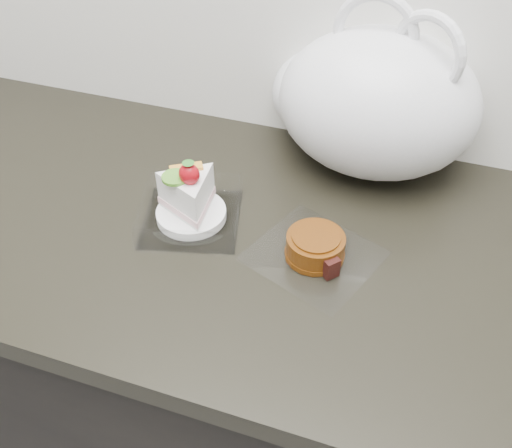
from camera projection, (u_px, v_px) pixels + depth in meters
counter at (254, 382)px, 1.24m from camera, size 2.04×0.64×0.90m
cake_tray at (190, 204)px, 0.94m from camera, size 0.19×0.19×0.12m
mooncake_wrap at (316, 249)px, 0.88m from camera, size 0.23×0.23×0.04m
plastic_bag at (367, 101)px, 1.00m from camera, size 0.43×0.36×0.32m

